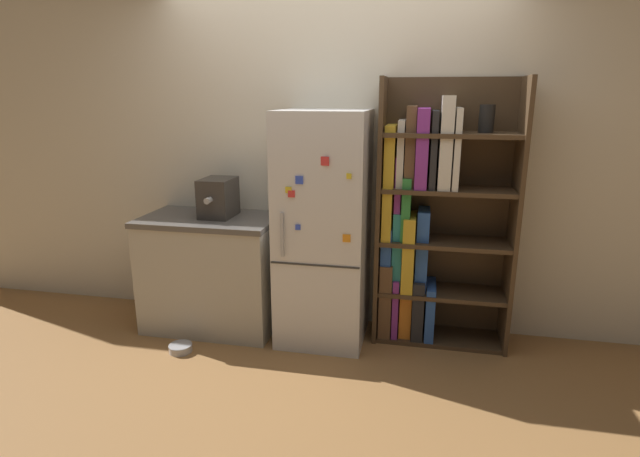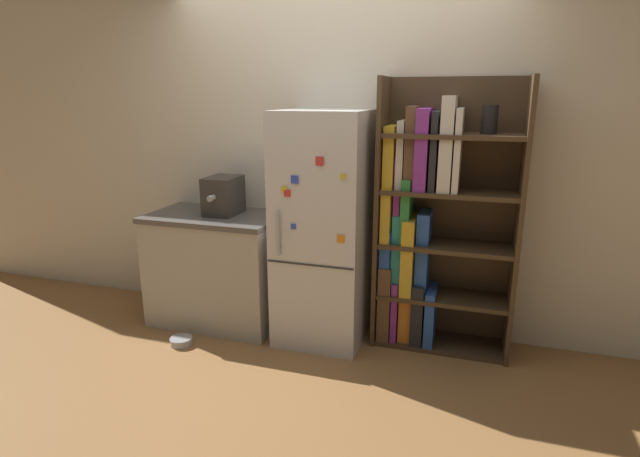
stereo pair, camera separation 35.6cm
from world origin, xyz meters
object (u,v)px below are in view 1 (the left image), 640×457
bookshelf (426,224)px  espresso_machine (218,198)px  refrigerator (324,229)px  pet_bowl (181,348)px

bookshelf → espresso_machine: bookshelf is taller
refrigerator → pet_bowl: bearing=-153.9°
espresso_machine → bookshelf: bearing=4.2°
refrigerator → pet_bowl: (-0.94, -0.46, -0.80)m
bookshelf → pet_bowl: bookshelf is taller
bookshelf → pet_bowl: size_ratio=11.36×
refrigerator → espresso_machine: size_ratio=4.65×
espresso_machine → pet_bowl: size_ratio=2.16×
refrigerator → espresso_machine: bearing=177.5°
bookshelf → refrigerator: bearing=-168.4°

